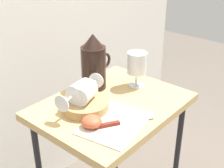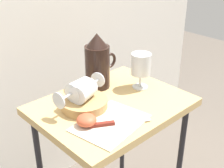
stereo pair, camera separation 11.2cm
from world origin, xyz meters
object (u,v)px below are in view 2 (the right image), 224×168
object	(u,v)px
table	(112,120)
wine_glass_tipped_far	(79,90)
pitcher	(98,66)
knife	(111,123)
basket_tray	(84,104)
apple_half_left	(87,120)
wine_glass_upright	(141,66)
wine_glass_tipped_near	(84,90)

from	to	relation	value
table	wine_glass_tipped_far	distance (m)	0.19
pitcher	knife	size ratio (longest dim) A/B	1.22
basket_tray	apple_half_left	xyz separation A→B (m)	(-0.07, -0.10, 0.01)
basket_tray	wine_glass_tipped_far	bearing A→B (deg)	119.59
table	knife	world-z (taller)	knife
pitcher	wine_glass_upright	world-z (taller)	pitcher
apple_half_left	wine_glass_tipped_far	bearing A→B (deg)	62.57
wine_glass_upright	knife	world-z (taller)	wine_glass_upright
table	basket_tray	world-z (taller)	basket_tray
table	wine_glass_upright	size ratio (longest dim) A/B	4.78
apple_half_left	knife	size ratio (longest dim) A/B	0.36
knife	apple_half_left	bearing A→B (deg)	137.23
table	knife	size ratio (longest dim) A/B	3.77
basket_tray	wine_glass_tipped_near	size ratio (longest dim) A/B	1.03
basket_tray	wine_glass_upright	distance (m)	0.28
wine_glass_upright	knife	bearing A→B (deg)	-156.32
pitcher	apple_half_left	xyz separation A→B (m)	(-0.22, -0.19, -0.07)
wine_glass_upright	knife	xyz separation A→B (m)	(-0.28, -0.12, -0.09)
wine_glass_tipped_near	pitcher	bearing A→B (deg)	32.60
wine_glass_tipped_near	apple_half_left	xyz separation A→B (m)	(-0.07, -0.10, -0.05)
wine_glass_tipped_far	knife	world-z (taller)	wine_glass_tipped_far
wine_glass_upright	basket_tray	bearing A→B (deg)	173.84
wine_glass_tipped_far	wine_glass_upright	bearing A→B (deg)	-9.22
wine_glass_upright	apple_half_left	world-z (taller)	wine_glass_upright
knife	basket_tray	bearing A→B (deg)	87.30
pitcher	wine_glass_tipped_far	distance (m)	0.18
table	apple_half_left	xyz separation A→B (m)	(-0.17, -0.05, 0.10)
basket_tray	table	bearing A→B (deg)	-23.75
basket_tray	pitcher	xyz separation A→B (m)	(0.15, 0.10, 0.08)
apple_half_left	table	bearing A→B (deg)	17.60
basket_tray	apple_half_left	world-z (taller)	apple_half_left
pitcher	wine_glass_upright	size ratio (longest dim) A/B	1.55
wine_glass_upright	apple_half_left	bearing A→B (deg)	-168.90
wine_glass_upright	apple_half_left	size ratio (longest dim) A/B	2.20
knife	wine_glass_tipped_far	bearing A→B (deg)	90.72
table	pitcher	xyz separation A→B (m)	(0.05, 0.14, 0.17)
basket_tray	knife	world-z (taller)	basket_tray
wine_glass_tipped_far	pitcher	bearing A→B (deg)	26.84
table	wine_glass_upright	distance (m)	0.25
pitcher	wine_glass_upright	bearing A→B (deg)	-46.28
apple_half_left	wine_glass_tipped_near	bearing A→B (deg)	54.09
basket_tray	pitcher	size ratio (longest dim) A/B	0.74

